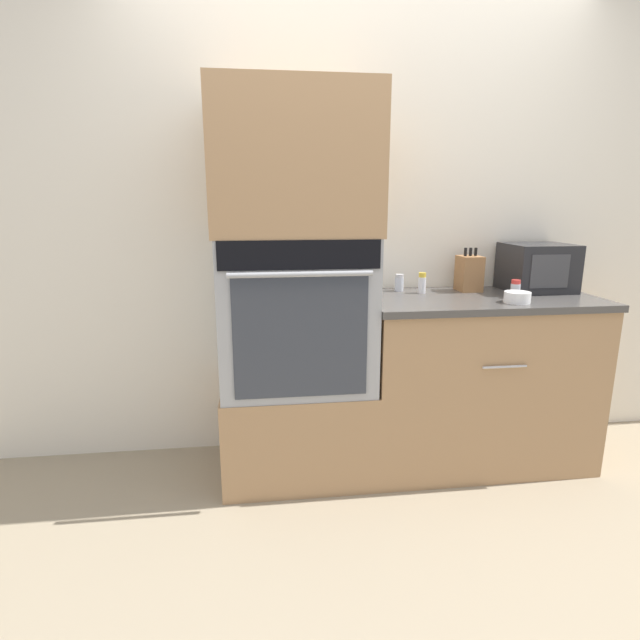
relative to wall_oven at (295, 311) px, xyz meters
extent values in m
plane|color=gray|center=(0.38, -0.30, -0.87)|extent=(12.00, 12.00, 0.00)
cube|color=silver|center=(0.38, 0.33, 0.38)|extent=(8.00, 0.05, 2.50)
cube|color=#A87F56|center=(0.00, 0.00, -0.62)|extent=(0.76, 0.60, 0.49)
cube|color=#9EA0A5|center=(0.00, 0.00, 0.00)|extent=(0.74, 0.59, 0.75)
cube|color=black|center=(0.00, -0.30, 0.31)|extent=(0.71, 0.01, 0.13)
cube|color=orange|center=(0.00, -0.30, 0.31)|extent=(0.09, 0.00, 0.03)
cube|color=#333842|center=(0.00, -0.30, -0.05)|extent=(0.61, 0.01, 0.56)
cylinder|color=#9EA0A5|center=(0.00, -0.33, 0.23)|extent=(0.63, 0.02, 0.02)
cube|color=#A87F56|center=(0.00, 0.00, 0.71)|extent=(0.76, 0.60, 0.66)
cube|color=#A87F56|center=(0.97, 0.00, -0.43)|extent=(1.19, 0.60, 0.89)
cube|color=#474442|center=(0.97, 0.00, 0.03)|extent=(1.21, 0.63, 0.03)
cylinder|color=#B7B7BC|center=(0.97, -0.31, -0.23)|extent=(0.22, 0.01, 0.01)
cube|color=#232326|center=(1.35, 0.13, 0.18)|extent=(0.34, 0.31, 0.26)
cube|color=#3D3D3F|center=(1.33, -0.02, 0.18)|extent=(0.21, 0.01, 0.18)
cube|color=olive|center=(0.98, 0.17, 0.15)|extent=(0.12, 0.14, 0.19)
cylinder|color=black|center=(0.95, 0.17, 0.27)|extent=(0.02, 0.02, 0.04)
cylinder|color=black|center=(0.98, 0.17, 0.27)|extent=(0.02, 0.02, 0.04)
cylinder|color=black|center=(1.01, 0.17, 0.27)|extent=(0.02, 0.02, 0.04)
cylinder|color=white|center=(1.08, -0.18, 0.08)|extent=(0.13, 0.13, 0.05)
cylinder|color=silver|center=(0.59, 0.21, 0.09)|extent=(0.05, 0.05, 0.07)
cylinder|color=#B7B7BC|center=(0.59, 0.21, 0.14)|extent=(0.05, 0.05, 0.02)
cylinder|color=silver|center=(0.70, 0.14, 0.10)|extent=(0.04, 0.04, 0.09)
cylinder|color=gold|center=(0.70, 0.14, 0.15)|extent=(0.04, 0.04, 0.02)
cylinder|color=silver|center=(1.13, -0.05, 0.09)|extent=(0.05, 0.05, 0.07)
cylinder|color=red|center=(1.13, -0.05, 0.13)|extent=(0.04, 0.04, 0.02)
camera|label=1|loc=(-0.19, -2.44, 0.54)|focal=28.00mm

